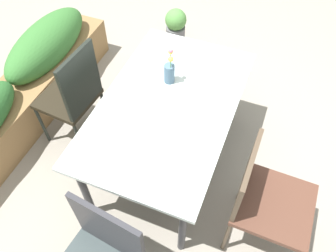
% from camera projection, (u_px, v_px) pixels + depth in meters
% --- Properties ---
extents(ground_plane, '(12.00, 12.00, 0.00)m').
position_uv_depth(ground_plane, '(177.00, 153.00, 3.08)').
color(ground_plane, gray).
extents(dining_table, '(1.56, 0.95, 0.75)m').
position_uv_depth(dining_table, '(168.00, 109.00, 2.49)').
color(dining_table, silver).
rests_on(dining_table, ground).
extents(chair_near_left, '(0.51, 0.51, 0.92)m').
position_uv_depth(chair_near_left, '(265.00, 197.00, 2.22)').
color(chair_near_left, brown).
rests_on(chair_near_left, ground).
extents(chair_far_side, '(0.47, 0.47, 1.02)m').
position_uv_depth(chair_far_side, '(73.00, 94.00, 2.75)').
color(chair_far_side, black).
rests_on(chair_far_side, ground).
extents(flower_vase, '(0.08, 0.08, 0.31)m').
position_uv_depth(flower_vase, '(169.00, 71.00, 2.51)').
color(flower_vase, slate).
rests_on(flower_vase, dining_table).
extents(planter_box, '(2.51, 0.46, 0.72)m').
position_uv_depth(planter_box, '(17.00, 96.00, 3.07)').
color(planter_box, olive).
rests_on(planter_box, ground).
extents(potted_plant, '(0.24, 0.24, 0.49)m').
position_uv_depth(potted_plant, '(176.00, 28.00, 3.82)').
color(potted_plant, slate).
rests_on(potted_plant, ground).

